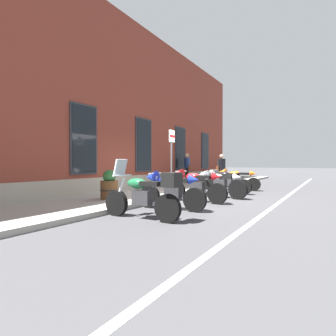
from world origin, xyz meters
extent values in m
plane|color=#38383A|center=(0.00, 0.00, 0.00)|extent=(140.00, 140.00, 0.00)
cube|color=gray|center=(0.00, 1.51, 0.06)|extent=(31.25, 3.02, 0.13)
cube|color=silver|center=(0.00, -3.20, 0.00)|extent=(31.25, 0.12, 0.01)
cube|color=brown|center=(0.00, 7.00, 3.83)|extent=(25.25, 7.94, 7.66)
cube|color=gray|center=(0.00, 2.98, 0.35)|extent=(25.25, 0.10, 0.70)
cube|color=#2D2D33|center=(-1.80, 3.00, 2.10)|extent=(1.22, 0.06, 2.52)
cube|color=black|center=(-1.80, 2.97, 2.10)|extent=(1.10, 0.03, 2.40)
cube|color=#2D2D33|center=(1.80, 3.00, 2.10)|extent=(1.22, 0.06, 2.52)
cube|color=black|center=(1.80, 2.97, 2.10)|extent=(1.10, 0.03, 2.40)
cube|color=#2D2D33|center=(5.41, 3.00, 2.10)|extent=(1.22, 0.06, 2.52)
cube|color=black|center=(5.41, 2.97, 2.10)|extent=(1.10, 0.03, 2.40)
cube|color=#2D2D33|center=(9.02, 3.00, 2.10)|extent=(1.22, 0.06, 2.52)
cube|color=black|center=(9.02, 2.97, 2.10)|extent=(1.10, 0.03, 2.40)
cylinder|color=black|center=(-3.73, -0.27, 0.30)|extent=(0.13, 0.61, 0.60)
cylinder|color=black|center=(-3.75, -1.70, 0.30)|extent=(0.13, 0.61, 0.60)
cylinder|color=silver|center=(-3.73, -0.37, 0.57)|extent=(0.08, 0.32, 0.67)
cube|color=#28282B|center=(-3.74, -1.04, 0.48)|extent=(0.23, 0.44, 0.32)
ellipsoid|color=#195633|center=(-3.74, -0.89, 0.79)|extent=(0.27, 0.52, 0.24)
cube|color=black|center=(-3.74, -1.27, 0.80)|extent=(0.23, 0.48, 0.10)
cylinder|color=silver|center=(-3.73, -0.45, 0.96)|extent=(0.62, 0.05, 0.04)
cylinder|color=silver|center=(-3.63, -1.34, 0.35)|extent=(0.10, 0.45, 0.09)
cube|color=#B2BCC6|center=(-3.73, -0.39, 1.14)|extent=(0.36, 0.15, 0.40)
cube|color=black|center=(-3.75, -1.80, 0.90)|extent=(0.37, 0.33, 0.30)
cylinder|color=black|center=(-2.38, -0.28, 0.31)|extent=(0.14, 0.62, 0.62)
cylinder|color=black|center=(-2.33, -1.64, 0.31)|extent=(0.14, 0.62, 0.62)
cylinder|color=silver|center=(-2.38, -0.38, 0.58)|extent=(0.08, 0.32, 0.66)
cube|color=#28282B|center=(-2.35, -1.01, 0.49)|extent=(0.24, 0.45, 0.32)
ellipsoid|color=#192D9E|center=(-2.36, -0.86, 0.79)|extent=(0.28, 0.53, 0.24)
cube|color=black|center=(-2.34, -1.24, 0.80)|extent=(0.24, 0.49, 0.10)
cylinder|color=silver|center=(-2.37, -0.46, 0.96)|extent=(0.62, 0.06, 0.04)
cylinder|color=silver|center=(-2.22, -1.31, 0.36)|extent=(0.11, 0.45, 0.09)
cone|color=#192D9E|center=(-2.38, -0.33, 0.86)|extent=(0.37, 0.35, 0.36)
cone|color=#192D9E|center=(-2.33, -1.62, 0.82)|extent=(0.25, 0.27, 0.24)
cylinder|color=black|center=(-0.65, -0.17, 0.32)|extent=(0.17, 0.65, 0.64)
cylinder|color=black|center=(-0.78, -1.66, 0.32)|extent=(0.17, 0.65, 0.64)
cylinder|color=silver|center=(-0.66, -0.27, 0.59)|extent=(0.10, 0.33, 0.66)
cube|color=#28282B|center=(-0.72, -0.96, 0.50)|extent=(0.26, 0.46, 0.32)
ellipsoid|color=red|center=(-0.71, -0.81, 0.81)|extent=(0.30, 0.54, 0.24)
cube|color=black|center=(-0.74, -1.19, 0.82)|extent=(0.26, 0.50, 0.10)
cylinder|color=silver|center=(-0.67, -0.35, 0.98)|extent=(0.62, 0.09, 0.04)
cylinder|color=silver|center=(-0.62, -1.27, 0.37)|extent=(0.13, 0.46, 0.09)
cone|color=red|center=(-0.66, -0.22, 0.88)|extent=(0.39, 0.37, 0.36)
cone|color=red|center=(-0.78, -1.64, 0.84)|extent=(0.26, 0.28, 0.24)
cylinder|color=black|center=(0.82, -0.43, 0.34)|extent=(0.21, 0.68, 0.67)
cylinder|color=black|center=(0.62, -1.86, 0.34)|extent=(0.21, 0.68, 0.67)
cylinder|color=silver|center=(0.81, -0.52, 0.56)|extent=(0.11, 0.30, 0.58)
cube|color=#28282B|center=(0.71, -1.19, 0.52)|extent=(0.28, 0.47, 0.32)
ellipsoid|color=silver|center=(0.73, -1.05, 0.74)|extent=(0.33, 0.55, 0.24)
cube|color=black|center=(0.68, -1.42, 0.75)|extent=(0.28, 0.51, 0.10)
cylinder|color=silver|center=(0.80, -0.60, 0.91)|extent=(0.62, 0.12, 0.04)
cylinder|color=silver|center=(0.79, -1.51, 0.39)|extent=(0.15, 0.46, 0.09)
cone|color=silver|center=(0.81, -0.48, 0.81)|extent=(0.40, 0.39, 0.36)
cone|color=silver|center=(0.62, -1.84, 0.77)|extent=(0.27, 0.29, 0.24)
cylinder|color=black|center=(2.35, -0.11, 0.30)|extent=(0.19, 0.62, 0.61)
cylinder|color=black|center=(2.17, -1.65, 0.30)|extent=(0.19, 0.62, 0.61)
cylinder|color=silver|center=(2.34, -0.21, 0.57)|extent=(0.11, 0.32, 0.65)
cube|color=#28282B|center=(2.25, -0.93, 0.48)|extent=(0.27, 0.46, 0.32)
ellipsoid|color=black|center=(2.27, -0.78, 0.78)|extent=(0.32, 0.55, 0.24)
cube|color=black|center=(2.23, -1.16, 0.79)|extent=(0.28, 0.50, 0.10)
cylinder|color=silver|center=(2.33, -0.29, 0.95)|extent=(0.62, 0.11, 0.04)
cylinder|color=silver|center=(2.34, -1.24, 0.35)|extent=(0.14, 0.46, 0.09)
sphere|color=silver|center=(2.34, -0.21, 0.88)|extent=(0.18, 0.18, 0.18)
cylinder|color=black|center=(3.73, -0.15, 0.30)|extent=(0.13, 0.60, 0.60)
cylinder|color=black|center=(3.75, -1.63, 0.30)|extent=(0.13, 0.60, 0.60)
cylinder|color=silver|center=(3.73, -0.25, 0.55)|extent=(0.07, 0.31, 0.64)
cube|color=#28282B|center=(3.74, -0.94, 0.48)|extent=(0.23, 0.44, 0.32)
ellipsoid|color=orange|center=(3.74, -0.79, 0.76)|extent=(0.27, 0.52, 0.24)
cube|color=black|center=(3.74, -1.17, 0.77)|extent=(0.23, 0.48, 0.10)
cylinder|color=silver|center=(3.73, -0.33, 0.93)|extent=(0.62, 0.04, 0.04)
cylinder|color=silver|center=(3.87, -1.24, 0.35)|extent=(0.10, 0.45, 0.09)
cone|color=orange|center=(3.73, -0.20, 0.83)|extent=(0.36, 0.35, 0.36)
cone|color=orange|center=(3.75, -1.61, 0.79)|extent=(0.24, 0.26, 0.24)
cylinder|color=black|center=(5.37, 2.57, 0.55)|extent=(0.14, 0.14, 0.84)
cylinder|color=black|center=(5.25, 2.44, 0.55)|extent=(0.14, 0.14, 0.84)
cube|color=#2D478C|center=(5.31, 2.51, 1.27)|extent=(0.42, 0.43, 0.60)
sphere|color=tan|center=(5.31, 2.51, 1.71)|extent=(0.23, 0.23, 0.23)
cylinder|color=#2D478C|center=(5.48, 2.69, 1.24)|extent=(0.09, 0.09, 0.57)
cylinder|color=#2D478C|center=(5.14, 2.32, 1.24)|extent=(0.09, 0.09, 0.57)
cube|color=#592D19|center=(5.10, 2.26, 1.02)|extent=(0.14, 0.14, 0.24)
cylinder|color=#38332D|center=(6.31, 0.73, 0.53)|extent=(0.14, 0.14, 0.81)
cylinder|color=#38332D|center=(6.15, 0.81, 0.53)|extent=(0.14, 0.14, 0.81)
cube|color=black|center=(6.23, 0.77, 1.22)|extent=(0.45, 0.35, 0.57)
sphere|color=tan|center=(6.23, 0.77, 1.64)|extent=(0.22, 0.22, 0.22)
cylinder|color=black|center=(6.45, 0.66, 1.19)|extent=(0.09, 0.09, 0.54)
cylinder|color=black|center=(6.00, 0.87, 1.19)|extent=(0.09, 0.09, 0.54)
cube|color=#592D19|center=(5.93, 0.89, 0.98)|extent=(0.12, 0.14, 0.24)
cylinder|color=#4C4C51|center=(0.12, 0.49, 1.31)|extent=(0.06, 0.06, 2.37)
cube|color=white|center=(0.12, 0.47, 2.25)|extent=(0.36, 0.03, 0.44)
cube|color=red|center=(0.12, 0.45, 2.25)|extent=(0.36, 0.01, 0.08)
cylinder|color=brown|center=(-2.29, 1.33, 0.41)|extent=(0.54, 0.54, 0.57)
cylinder|color=black|center=(-2.29, 1.33, 0.41)|extent=(0.57, 0.57, 0.04)
sphere|color=#28602D|center=(-2.29, 1.33, 0.84)|extent=(0.40, 0.40, 0.40)
camera|label=1|loc=(-8.57, -4.63, 1.24)|focal=29.02mm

